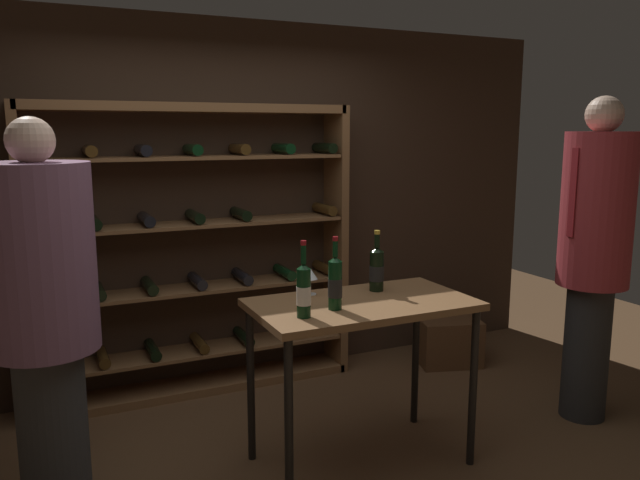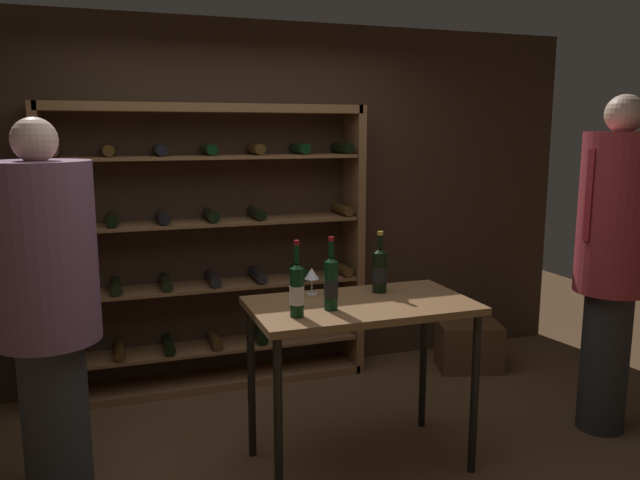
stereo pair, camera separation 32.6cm
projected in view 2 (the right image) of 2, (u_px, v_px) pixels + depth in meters
The scene contains 10 objects.
back_wall at pixel (233, 203), 4.69m from camera, with size 5.65×0.10×2.66m, color #3D2B1E.
wine_rack at pixel (210, 249), 4.47m from camera, with size 2.26×0.32×2.05m.
tasting_table at pixel (361, 320), 3.41m from camera, with size 1.21×0.68×0.95m.
person_bystander_dark_jacket at pixel (614, 250), 3.78m from camera, with size 0.45×0.44×2.08m.
person_host_in_suit at pixel (46, 296), 3.10m from camera, with size 0.51×0.51×1.94m.
wine_crate at pixel (469, 346), 4.94m from camera, with size 0.48×0.34×0.37m, color brown.
wine_bottle_gold_foil at pixel (331, 283), 3.22m from camera, with size 0.07×0.07×0.39m.
wine_bottle_green_slim at pixel (380, 270), 3.58m from camera, with size 0.09×0.09×0.36m.
wine_bottle_black_capsule at pixel (297, 290), 3.10m from camera, with size 0.07×0.07×0.39m.
wine_glass_stemmed_center at pixel (312, 275), 3.53m from camera, with size 0.08×0.08×0.15m.
Camera 2 is at (-0.92, -2.95, 1.87)m, focal length 34.99 mm.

